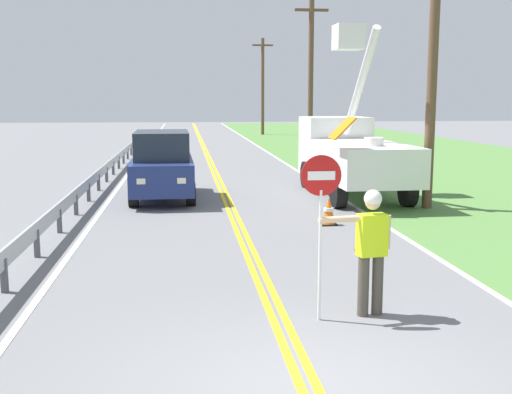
{
  "coord_description": "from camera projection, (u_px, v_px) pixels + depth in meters",
  "views": [
    {
      "loc": [
        -1.3,
        -6.11,
        3.08
      ],
      "look_at": [
        0.08,
        5.78,
        1.2
      ],
      "focal_mm": 43.86,
      "sensor_mm": 36.0,
      "label": 1
    }
  ],
  "objects": [
    {
      "name": "utility_bucket_truck",
      "position": [
        350.0,
        151.0,
        20.27
      ],
      "size": [
        2.67,
        6.84,
        5.46
      ],
      "color": "white",
      "rests_on": "ground"
    },
    {
      "name": "centerline_yellow_left",
      "position": [
        213.0,
        173.0,
        26.24
      ],
      "size": [
        0.11,
        110.0,
        0.01
      ],
      "primitive_type": "cube",
      "color": "yellow",
      "rests_on": "ground"
    },
    {
      "name": "edge_line_right",
      "position": [
        299.0,
        172.0,
        26.66
      ],
      "size": [
        0.12,
        110.0,
        0.01
      ],
      "primitive_type": "cube",
      "color": "silver",
      "rests_on": "ground"
    },
    {
      "name": "edge_line_left",
      "position": [
        128.0,
        174.0,
        25.84
      ],
      "size": [
        0.12,
        110.0,
        0.01
      ],
      "primitive_type": "cube",
      "color": "silver",
      "rests_on": "ground"
    },
    {
      "name": "utility_pole_far",
      "position": [
        263.0,
        85.0,
        54.34
      ],
      "size": [
        1.8,
        0.28,
        8.29
      ],
      "color": "brown",
      "rests_on": "ground"
    },
    {
      "name": "stop_sign_paddle",
      "position": [
        321.0,
        200.0,
        8.54
      ],
      "size": [
        0.56,
        0.04,
        2.33
      ],
      "color": "silver",
      "rests_on": "ground"
    },
    {
      "name": "grass_verge_right",
      "position": [
        478.0,
        170.0,
        27.57
      ],
      "size": [
        16.0,
        110.0,
        0.01
      ],
      "primitive_type": "cube",
      "color": "#517F3D",
      "rests_on": "ground"
    },
    {
      "name": "flagger_worker",
      "position": [
        371.0,
        244.0,
        8.85
      ],
      "size": [
        1.08,
        0.31,
        1.83
      ],
      "color": "#474238",
      "rests_on": "ground"
    },
    {
      "name": "utility_pole_mid",
      "position": [
        311.0,
        75.0,
        33.47
      ],
      "size": [
        1.8,
        0.28,
        8.34
      ],
      "color": "brown",
      "rests_on": "ground"
    },
    {
      "name": "traffic_cone_mid",
      "position": [
        329.0,
        211.0,
        15.43
      ],
      "size": [
        0.4,
        0.4,
        0.7
      ],
      "color": "orange",
      "rests_on": "ground"
    },
    {
      "name": "oncoming_suv_nearest",
      "position": [
        162.0,
        165.0,
        19.4
      ],
      "size": [
        1.98,
        4.64,
        2.1
      ],
      "color": "navy",
      "rests_on": "ground"
    },
    {
      "name": "centerline_yellow_right",
      "position": [
        217.0,
        173.0,
        26.26
      ],
      "size": [
        0.11,
        110.0,
        0.01
      ],
      "primitive_type": "cube",
      "color": "yellow",
      "rests_on": "ground"
    },
    {
      "name": "traffic_cone_lead",
      "position": [
        367.0,
        236.0,
        12.61
      ],
      "size": [
        0.4,
        0.4,
        0.7
      ],
      "color": "orange",
      "rests_on": "ground"
    },
    {
      "name": "guardrail_left_shoulder",
      "position": [
        93.0,
        180.0,
        20.08
      ],
      "size": [
        0.1,
        32.0,
        0.71
      ],
      "color": "#9EA0A3",
      "rests_on": "ground"
    },
    {
      "name": "ground_plane",
      "position": [
        311.0,
        393.0,
        6.62
      ],
      "size": [
        160.0,
        160.0,
        0.0
      ],
      "primitive_type": "plane",
      "color": "slate"
    },
    {
      "name": "utility_pole_near",
      "position": [
        433.0,
        51.0,
        17.21
      ],
      "size": [
        1.8,
        0.28,
        8.41
      ],
      "color": "brown",
      "rests_on": "ground"
    }
  ]
}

